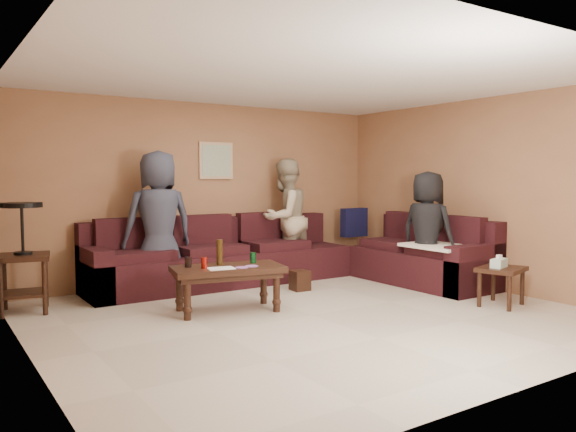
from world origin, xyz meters
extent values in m
plane|color=beige|center=(0.00, 0.00, 0.00)|extent=(5.50, 5.50, 0.00)
cube|color=white|center=(0.00, 0.00, 2.45)|extent=(5.50, 5.00, 0.10)
cube|color=#996A48|center=(0.00, 2.50, 1.25)|extent=(5.50, 0.10, 2.50)
cube|color=#996A48|center=(0.00, -2.50, 1.25)|extent=(5.50, 0.10, 2.50)
cube|color=#996A48|center=(-2.75, 0.00, 1.25)|extent=(0.10, 5.00, 2.50)
cube|color=#996A48|center=(2.75, 0.00, 1.25)|extent=(0.10, 5.00, 2.50)
cube|color=#331116|center=(0.00, 2.05, 0.23)|extent=(3.70, 0.90, 0.45)
cube|color=#331116|center=(0.00, 2.38, 0.68)|extent=(3.70, 0.24, 0.45)
cube|color=#331116|center=(-1.73, 2.05, 0.32)|extent=(0.24, 0.90, 0.63)
cube|color=#331116|center=(2.30, 0.60, 0.23)|extent=(0.90, 2.00, 0.45)
cube|color=#331116|center=(2.63, 0.60, 0.68)|extent=(0.24, 2.00, 0.45)
cube|color=#331116|center=(2.30, -0.28, 0.32)|extent=(0.90, 0.24, 0.63)
cube|color=#101033|center=(2.30, 2.05, 0.75)|extent=(0.45, 0.14, 0.45)
cube|color=white|center=(2.30, 0.15, 0.58)|extent=(1.00, 0.85, 0.04)
cube|color=black|center=(-0.67, 0.65, 0.47)|extent=(1.29, 0.83, 0.07)
cube|color=black|center=(-0.67, 0.65, 0.40)|extent=(1.19, 0.73, 0.05)
cylinder|color=black|center=(-1.19, 0.54, 0.22)|extent=(0.08, 0.08, 0.43)
cylinder|color=black|center=(-0.24, 0.34, 0.22)|extent=(0.08, 0.08, 0.43)
cylinder|color=black|center=(-1.10, 0.97, 0.22)|extent=(0.08, 0.08, 0.43)
cylinder|color=black|center=(-0.15, 0.76, 0.22)|extent=(0.08, 0.08, 0.43)
cylinder|color=#AF1C14|center=(-0.95, 0.66, 0.56)|extent=(0.07, 0.07, 0.12)
cylinder|color=#12662C|center=(-0.33, 0.69, 0.56)|extent=(0.07, 0.07, 0.12)
cylinder|color=#35230C|center=(-0.70, 0.79, 0.64)|extent=(0.07, 0.07, 0.28)
cylinder|color=black|center=(-1.06, 0.82, 0.55)|extent=(0.08, 0.08, 0.11)
cube|color=white|center=(-0.80, 0.55, 0.50)|extent=(0.32, 0.27, 0.00)
cylinder|color=#E95280|center=(-0.60, 0.47, 0.50)|extent=(0.14, 0.14, 0.01)
cylinder|color=#E95280|center=(-0.46, 0.50, 0.50)|extent=(0.14, 0.14, 0.01)
cube|color=black|center=(-2.53, 1.83, 0.61)|extent=(0.62, 0.62, 0.05)
cube|color=black|center=(-2.53, 1.83, 0.21)|extent=(0.54, 0.54, 0.03)
cylinder|color=black|center=(-2.78, 1.66, 0.30)|extent=(0.05, 0.05, 0.61)
cylinder|color=black|center=(-2.37, 1.58, 0.30)|extent=(0.05, 0.05, 0.61)
cylinder|color=black|center=(-2.70, 2.08, 0.30)|extent=(0.05, 0.05, 0.61)
cylinder|color=black|center=(-2.29, 1.99, 0.30)|extent=(0.05, 0.05, 0.61)
cylinder|color=black|center=(-2.53, 1.83, 0.65)|extent=(0.19, 0.19, 0.03)
cylinder|color=black|center=(-2.53, 1.83, 0.92)|extent=(0.03, 0.03, 0.50)
cylinder|color=black|center=(-2.53, 1.83, 1.17)|extent=(0.42, 0.42, 0.05)
cube|color=black|center=(2.06, -0.83, 0.42)|extent=(0.64, 0.57, 0.05)
cylinder|color=black|center=(1.90, -1.05, 0.21)|extent=(0.05, 0.05, 0.42)
cylinder|color=black|center=(2.31, -0.93, 0.21)|extent=(0.05, 0.05, 0.42)
cylinder|color=black|center=(1.80, -0.73, 0.21)|extent=(0.05, 0.05, 0.42)
cylinder|color=black|center=(2.21, -0.61, 0.21)|extent=(0.05, 0.05, 0.42)
cube|color=white|center=(2.01, -0.83, 0.49)|extent=(0.26, 0.18, 0.10)
cube|color=white|center=(2.01, -0.83, 0.56)|extent=(0.06, 0.04, 0.05)
cube|color=black|center=(0.64, 1.16, 0.13)|extent=(0.23, 0.23, 0.26)
cube|color=tan|center=(0.10, 2.48, 1.70)|extent=(0.52, 0.03, 0.52)
cube|color=beige|center=(0.10, 2.46, 1.70)|extent=(0.44, 0.01, 0.44)
imported|color=#2F3342|center=(-0.95, 1.99, 0.90)|extent=(0.90, 0.61, 1.80)
imported|color=tan|center=(1.02, 2.09, 0.87)|extent=(0.99, 0.87, 1.73)
imported|color=black|center=(2.10, 0.33, 0.77)|extent=(0.64, 0.84, 1.54)
camera|label=1|loc=(-3.46, -4.76, 1.47)|focal=35.00mm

